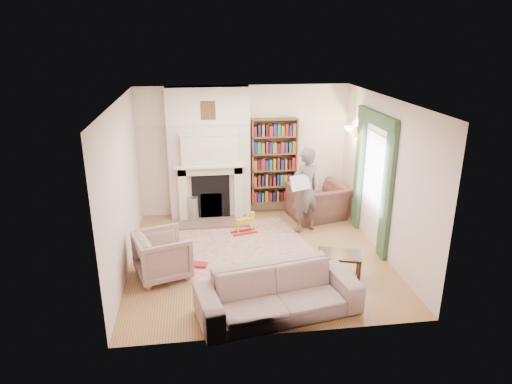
{
  "coord_description": "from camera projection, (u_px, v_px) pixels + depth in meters",
  "views": [
    {
      "loc": [
        -1.02,
        -7.31,
        3.83
      ],
      "look_at": [
        0.0,
        0.25,
        1.15
      ],
      "focal_mm": 32.0,
      "sensor_mm": 36.0,
      "label": 1
    }
  ],
  "objects": [
    {
      "name": "curtain_right",
      "position": [
        359.0,
        171.0,
        9.14
      ],
      "size": [
        0.07,
        0.32,
        2.4
      ],
      "primitive_type": "cube",
      "color": "#334E32",
      "rests_on": "floor"
    },
    {
      "name": "wall_right",
      "position": [
        384.0,
        178.0,
        8.05
      ],
      "size": [
        0.0,
        4.5,
        4.5
      ],
      "primitive_type": "plane",
      "rotation": [
        1.57,
        0.0,
        -1.57
      ],
      "color": "silver",
      "rests_on": "floor"
    },
    {
      "name": "board_game",
      "position": [
        247.0,
        265.0,
        7.86
      ],
      "size": [
        0.43,
        0.43,
        0.03
      ],
      "primitive_type": "cube",
      "rotation": [
        0.0,
        0.0,
        0.33
      ],
      "color": "#E9C652",
      "rests_on": "rug"
    },
    {
      "name": "armchair_reading",
      "position": [
        318.0,
        202.0,
        9.83
      ],
      "size": [
        1.34,
        1.23,
        0.74
      ],
      "primitive_type": "imported",
      "rotation": [
        0.0,
        0.0,
        3.37
      ],
      "color": "#442624",
      "rests_on": "floor"
    },
    {
      "name": "rug",
      "position": [
        233.0,
        246.0,
        8.61
      ],
      "size": [
        3.15,
        2.66,
        0.01
      ],
      "primitive_type": "cube",
      "rotation": [
        0.0,
        0.0,
        0.22
      ],
      "color": "#C5B895",
      "rests_on": "floor"
    },
    {
      "name": "bookcase",
      "position": [
        274.0,
        161.0,
        9.9
      ],
      "size": [
        1.0,
        0.24,
        1.85
      ],
      "primitive_type": "cube",
      "color": "brown",
      "rests_on": "floor"
    },
    {
      "name": "wall_sconce",
      "position": [
        347.0,
        133.0,
        9.26
      ],
      "size": [
        0.2,
        0.24,
        0.24
      ],
      "primitive_type": null,
      "color": "gold",
      "rests_on": "wall_right"
    },
    {
      "name": "ceiling",
      "position": [
        258.0,
        100.0,
        7.3
      ],
      "size": [
        4.5,
        4.5,
        0.0
      ],
      "primitive_type": "plane",
      "rotation": [
        3.14,
        0.0,
        0.0
      ],
      "color": "white",
      "rests_on": "wall_back"
    },
    {
      "name": "pelmet",
      "position": [
        377.0,
        118.0,
        8.09
      ],
      "size": [
        0.09,
        1.7,
        0.24
      ],
      "primitive_type": "cube",
      "color": "#334E32",
      "rests_on": "wall_right"
    },
    {
      "name": "wall_left",
      "position": [
        122.0,
        189.0,
        7.48
      ],
      "size": [
        0.0,
        4.5,
        4.5
      ],
      "primitive_type": "plane",
      "rotation": [
        1.57,
        0.0,
        1.57
      ],
      "color": "silver",
      "rests_on": "floor"
    },
    {
      "name": "sofa",
      "position": [
        278.0,
        293.0,
        6.47
      ],
      "size": [
        2.42,
        1.31,
        0.67
      ],
      "primitive_type": "imported",
      "rotation": [
        0.0,
        0.0,
        0.19
      ],
      "color": "#BBA89A",
      "rests_on": "floor"
    },
    {
      "name": "curtain_left",
      "position": [
        387.0,
        194.0,
        7.83
      ],
      "size": [
        0.07,
        0.32,
        2.4
      ],
      "primitive_type": "cube",
      "color": "#334E32",
      "rests_on": "floor"
    },
    {
      "name": "wall_front",
      "position": [
        283.0,
        239.0,
        5.66
      ],
      "size": [
        4.5,
        0.0,
        4.5
      ],
      "primitive_type": "plane",
      "rotation": [
        -1.57,
        0.0,
        0.0
      ],
      "color": "silver",
      "rests_on": "floor"
    },
    {
      "name": "window",
      "position": [
        375.0,
        169.0,
        8.41
      ],
      "size": [
        0.02,
        0.9,
        1.3
      ],
      "primitive_type": "cube",
      "color": "silver",
      "rests_on": "wall_right"
    },
    {
      "name": "paraffin_heater",
      "position": [
        193.0,
        209.0,
        9.67
      ],
      "size": [
        0.26,
        0.26,
        0.55
      ],
      "primitive_type": "cylinder",
      "rotation": [
        0.0,
        0.0,
        -0.1
      ],
      "color": "#A6A9AD",
      "rests_on": "floor"
    },
    {
      "name": "armchair_left",
      "position": [
        163.0,
        255.0,
        7.45
      ],
      "size": [
        1.05,
        1.04,
        0.77
      ],
      "primitive_type": "imported",
      "rotation": [
        0.0,
        0.0,
        1.89
      ],
      "color": "#BEAE9D",
      "rests_on": "floor"
    },
    {
      "name": "man_reading",
      "position": [
        305.0,
        190.0,
        9.04
      ],
      "size": [
        0.74,
        0.63,
        1.73
      ],
      "primitive_type": "imported",
      "rotation": [
        0.0,
        0.0,
        3.54
      ],
      "color": "#584B46",
      "rests_on": "floor"
    },
    {
      "name": "newspaper",
      "position": [
        300.0,
        183.0,
        8.76
      ],
      "size": [
        0.44,
        0.28,
        0.29
      ],
      "primitive_type": "cube",
      "rotation": [
        -0.35,
        0.0,
        0.39
      ],
      "color": "beige",
      "rests_on": "man_reading"
    },
    {
      "name": "fireplace",
      "position": [
        209.0,
        155.0,
        9.59
      ],
      "size": [
        1.7,
        0.58,
        2.8
      ],
      "color": "silver",
      "rests_on": "floor"
    },
    {
      "name": "comic_annuals",
      "position": [
        271.0,
        265.0,
        7.88
      ],
      "size": [
        0.71,
        0.3,
        0.02
      ],
      "color": "red",
      "rests_on": "rug"
    },
    {
      "name": "game_box_lid",
      "position": [
        199.0,
        265.0,
        7.86
      ],
      "size": [
        0.3,
        0.24,
        0.04
      ],
      "primitive_type": "cube",
      "rotation": [
        0.0,
        0.0,
        -0.24
      ],
      "color": "#AC1327",
      "rests_on": "rug"
    },
    {
      "name": "wall_back",
      "position": [
        244.0,
        151.0,
        9.87
      ],
      "size": [
        4.5,
        0.0,
        4.5
      ],
      "primitive_type": "plane",
      "rotation": [
        1.57,
        0.0,
        0.0
      ],
      "color": "silver",
      "rests_on": "floor"
    },
    {
      "name": "floor",
      "position": [
        258.0,
        257.0,
        8.23
      ],
      "size": [
        4.5,
        4.5,
        0.0
      ],
      "primitive_type": "plane",
      "color": "brown",
      "rests_on": "ground"
    },
    {
      "name": "rocking_horse",
      "position": [
        244.0,
        223.0,
        9.09
      ],
      "size": [
        0.54,
        0.31,
        0.45
      ],
      "primitive_type": null,
      "rotation": [
        0.0,
        0.0,
        0.23
      ],
      "color": "gold",
      "rests_on": "rug"
    },
    {
      "name": "coffee_table",
      "position": [
        339.0,
        266.0,
        7.43
      ],
      "size": [
        0.8,
        0.64,
        0.45
      ],
      "primitive_type": null,
      "rotation": [
        0.0,
        0.0,
        -0.31
      ],
      "color": "#311D11",
      "rests_on": "floor"
    }
  ]
}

